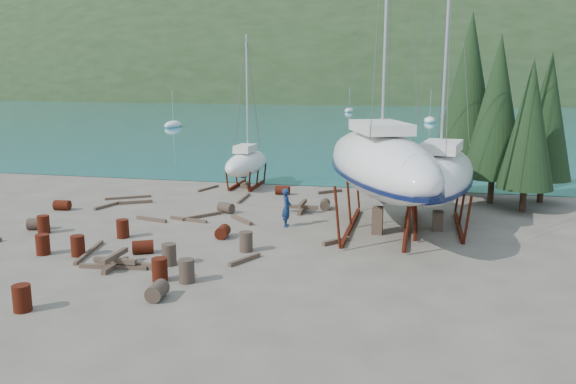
% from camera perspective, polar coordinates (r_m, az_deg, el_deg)
% --- Properties ---
extents(ground, '(600.00, 600.00, 0.00)m').
position_cam_1_polar(ground, '(25.61, -5.85, -5.40)').
color(ground, '#584F45').
rests_on(ground, ground).
extents(bay_water, '(700.00, 700.00, 0.00)m').
position_cam_1_polar(bay_water, '(338.37, 11.85, 9.78)').
color(bay_water, '#186179').
rests_on(bay_water, ground).
extents(far_hill, '(800.00, 360.00, 110.00)m').
position_cam_1_polar(far_hill, '(343.37, 11.87, 9.80)').
color(far_hill, '#213219').
rests_on(far_hill, ground).
extents(far_house_left, '(6.60, 5.60, 5.60)m').
position_cam_1_polar(far_house_left, '(223.83, -4.74, 10.09)').
color(far_house_left, beige).
rests_on(far_house_left, ground).
extents(far_house_center, '(6.60, 5.60, 5.60)m').
position_cam_1_polar(far_house_center, '(215.07, 5.63, 10.03)').
color(far_house_center, beige).
rests_on(far_house_center, ground).
extents(far_house_right, '(6.60, 5.60, 5.60)m').
position_cam_1_polar(far_house_right, '(214.37, 19.18, 9.47)').
color(far_house_right, beige).
rests_on(far_house_right, ground).
extents(cypress_near_right, '(3.60, 3.60, 10.00)m').
position_cam_1_polar(cypress_near_right, '(35.51, 20.46, 8.10)').
color(cypress_near_right, black).
rests_on(cypress_near_right, ground).
extents(cypress_mid_right, '(3.06, 3.06, 8.50)m').
position_cam_1_polar(cypress_mid_right, '(33.81, 23.31, 6.28)').
color(cypress_mid_right, black).
rests_on(cypress_mid_right, ground).
extents(cypress_back_left, '(4.14, 4.14, 11.50)m').
position_cam_1_polar(cypress_back_left, '(37.32, 17.85, 9.72)').
color(cypress_back_left, black).
rests_on(cypress_back_left, ground).
extents(cypress_far_right, '(3.24, 3.24, 9.00)m').
position_cam_1_polar(cypress_far_right, '(37.01, 24.84, 6.97)').
color(cypress_far_right, black).
rests_on(cypress_far_right, ground).
extents(moored_boat_left, '(2.00, 5.00, 6.05)m').
position_cam_1_polar(moored_boat_left, '(91.74, -11.58, 6.70)').
color(moored_boat_left, white).
rests_on(moored_boat_left, ground).
extents(moored_boat_mid, '(2.00, 5.00, 6.05)m').
position_cam_1_polar(moored_boat_mid, '(103.44, 14.20, 7.07)').
color(moored_boat_mid, white).
rests_on(moored_boat_mid, ground).
extents(moored_boat_far, '(2.00, 5.00, 6.05)m').
position_cam_1_polar(moored_boat_far, '(134.33, 6.23, 8.23)').
color(moored_boat_far, white).
rests_on(moored_boat_far, ground).
extents(large_sailboat_near, '(8.14, 13.92, 21.06)m').
position_cam_1_polar(large_sailboat_near, '(27.76, 9.35, 2.97)').
color(large_sailboat_near, white).
rests_on(large_sailboat_near, ground).
extents(large_sailboat_far, '(4.81, 10.85, 16.59)m').
position_cam_1_polar(large_sailboat_far, '(28.97, 15.16, 1.72)').
color(large_sailboat_far, white).
rests_on(large_sailboat_far, ground).
extents(small_sailboat_shore, '(2.29, 6.54, 10.35)m').
position_cam_1_polar(small_sailboat_shore, '(39.09, -4.24, 2.98)').
color(small_sailboat_shore, white).
rests_on(small_sailboat_shore, ground).
extents(worker, '(0.55, 0.77, 1.96)m').
position_cam_1_polar(worker, '(28.48, -0.14, -1.59)').
color(worker, '#11264C').
rests_on(worker, ground).
extents(drum_0, '(0.58, 0.58, 0.88)m').
position_cam_1_polar(drum_0, '(26.23, -23.64, -4.91)').
color(drum_0, '#5E1910').
rests_on(drum_0, ground).
extents(drum_1, '(0.65, 0.92, 0.58)m').
position_cam_1_polar(drum_1, '(19.86, -13.15, -9.77)').
color(drum_1, '#2D2823').
rests_on(drum_1, ground).
extents(drum_2, '(0.95, 0.69, 0.58)m').
position_cam_1_polar(drum_2, '(34.72, -21.96, -1.25)').
color(drum_2, '#5E1910').
rests_on(drum_2, ground).
extents(drum_3, '(0.58, 0.58, 0.88)m').
position_cam_1_polar(drum_3, '(20.26, -25.41, -9.71)').
color(drum_3, '#5E1910').
rests_on(drum_3, ground).
extents(drum_4, '(0.92, 0.64, 0.58)m').
position_cam_1_polar(drum_4, '(36.54, -0.55, 0.17)').
color(drum_4, '#5E1910').
rests_on(drum_4, ground).
extents(drum_5, '(0.58, 0.58, 0.88)m').
position_cam_1_polar(drum_5, '(24.53, -4.28, -5.05)').
color(drum_5, '#2D2823').
rests_on(drum_5, ground).
extents(drum_6, '(0.65, 0.93, 0.58)m').
position_cam_1_polar(drum_6, '(26.76, -6.65, -4.04)').
color(drum_6, '#5E1910').
rests_on(drum_6, ground).
extents(drum_7, '(0.58, 0.58, 0.88)m').
position_cam_1_polar(drum_7, '(21.48, -12.90, -7.70)').
color(drum_7, '#5E1910').
rests_on(drum_7, ground).
extents(drum_8, '(0.58, 0.58, 0.88)m').
position_cam_1_polar(drum_8, '(29.81, -23.58, -3.04)').
color(drum_8, '#5E1910').
rests_on(drum_8, ground).
extents(drum_9, '(1.04, 0.87, 0.58)m').
position_cam_1_polar(drum_9, '(31.72, -6.32, -1.61)').
color(drum_9, '#2D2823').
rests_on(drum_9, ground).
extents(drum_11, '(0.69, 0.95, 0.58)m').
position_cam_1_polar(drum_11, '(32.46, 3.78, -1.27)').
color(drum_11, '#2D2823').
rests_on(drum_11, ground).
extents(drum_12, '(1.04, 0.90, 0.58)m').
position_cam_1_polar(drum_12, '(25.00, -14.52, -5.43)').
color(drum_12, '#5E1910').
rests_on(drum_12, ground).
extents(drum_13, '(0.58, 0.58, 0.88)m').
position_cam_1_polar(drum_13, '(25.48, -20.57, -5.14)').
color(drum_13, '#5E1910').
rests_on(drum_13, ground).
extents(drum_14, '(0.58, 0.58, 0.88)m').
position_cam_1_polar(drum_14, '(27.68, -16.44, -3.59)').
color(drum_14, '#5E1910').
rests_on(drum_14, ground).
extents(drum_15, '(1.02, 0.83, 0.58)m').
position_cam_1_polar(drum_15, '(30.71, -24.14, -2.97)').
color(drum_15, '#2D2823').
rests_on(drum_15, ground).
extents(drum_16, '(0.58, 0.58, 0.88)m').
position_cam_1_polar(drum_16, '(23.20, -11.99, -6.23)').
color(drum_16, '#2D2823').
rests_on(drum_16, ground).
extents(drum_17, '(0.58, 0.58, 0.88)m').
position_cam_1_polar(drum_17, '(21.16, -10.26, -7.89)').
color(drum_17, '#2D2823').
rests_on(drum_17, ground).
extents(timber_0, '(0.75, 2.16, 0.14)m').
position_cam_1_polar(timber_0, '(38.77, -8.11, 0.37)').
color(timber_0, brown).
rests_on(timber_0, ground).
extents(timber_1, '(1.16, 1.35, 0.19)m').
position_cam_1_polar(timber_1, '(25.86, 4.94, -4.99)').
color(timber_1, brown).
rests_on(timber_1, ground).
extents(timber_2, '(1.79, 1.17, 0.19)m').
position_cam_1_polar(timber_2, '(35.14, -15.20, -1.00)').
color(timber_2, brown).
rests_on(timber_2, ground).
extents(timber_3, '(0.81, 3.14, 0.15)m').
position_cam_1_polar(timber_3, '(25.70, -19.53, -5.77)').
color(timber_3, brown).
rests_on(timber_3, ground).
extents(timber_4, '(1.93, 0.64, 0.17)m').
position_cam_1_polar(timber_4, '(30.65, -13.69, -2.71)').
color(timber_4, brown).
rests_on(timber_4, ground).
extents(timber_5, '(2.77, 0.49, 0.16)m').
position_cam_1_polar(timber_5, '(23.41, -17.34, -7.27)').
color(timber_5, brown).
rests_on(timber_5, ground).
extents(timber_6, '(1.49, 1.40, 0.19)m').
position_cam_1_polar(timber_6, '(37.23, 4.26, 0.04)').
color(timber_6, brown).
rests_on(timber_6, ground).
extents(timber_7, '(0.93, 1.67, 0.17)m').
position_cam_1_polar(timber_7, '(23.28, -4.43, -6.86)').
color(timber_7, brown).
rests_on(timber_7, ground).
extents(timber_8, '(1.62, 1.58, 0.19)m').
position_cam_1_polar(timber_8, '(29.74, -4.74, -2.83)').
color(timber_8, brown).
rests_on(timber_8, ground).
extents(timber_9, '(0.30, 2.74, 0.15)m').
position_cam_1_polar(timber_9, '(35.26, -4.52, -0.63)').
color(timber_9, brown).
rests_on(timber_9, ground).
extents(timber_10, '(1.61, 2.07, 0.16)m').
position_cam_1_polar(timber_10, '(30.87, -8.77, -2.43)').
color(timber_10, brown).
rests_on(timber_10, ground).
extents(timber_11, '(2.27, 0.65, 0.15)m').
position_cam_1_polar(timber_11, '(30.24, -10.08, -2.77)').
color(timber_11, brown).
rests_on(timber_11, ground).
extents(timber_15, '(2.47, 1.66, 0.15)m').
position_cam_1_polar(timber_15, '(36.74, -15.91, -0.55)').
color(timber_15, brown).
rests_on(timber_15, ground).
extents(timber_16, '(2.84, 0.57, 0.23)m').
position_cam_1_polar(timber_16, '(23.59, -16.17, -6.98)').
color(timber_16, brown).
rests_on(timber_16, ground).
extents(timber_17, '(0.64, 2.07, 0.16)m').
position_cam_1_polar(timber_17, '(34.71, -17.85, -1.32)').
color(timber_17, brown).
rests_on(timber_17, ground).
extents(timber_pile_fore, '(1.80, 1.80, 0.60)m').
position_cam_1_polar(timber_pile_fore, '(23.44, -17.16, -6.68)').
color(timber_pile_fore, brown).
rests_on(timber_pile_fore, ground).
extents(timber_pile_aft, '(1.80, 1.80, 0.60)m').
position_cam_1_polar(timber_pile_aft, '(31.71, 1.45, -1.53)').
color(timber_pile_aft, brown).
rests_on(timber_pile_aft, ground).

